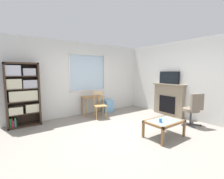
{
  "coord_description": "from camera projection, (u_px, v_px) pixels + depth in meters",
  "views": [
    {
      "loc": [
        -2.57,
        -3.11,
        1.63
      ],
      "look_at": [
        0.39,
        0.99,
        1.05
      ],
      "focal_mm": 25.06,
      "sensor_mm": 36.0,
      "label": 1
    }
  ],
  "objects": [
    {
      "name": "wall_back_with_window",
      "position": [
        82.0,
        80.0,
        5.96
      ],
      "size": [
        5.3,
        0.15,
        2.71
      ],
      "color": "silver",
      "rests_on": "ground"
    },
    {
      "name": "wooden_chair",
      "position": [
        100.0,
        105.0,
        5.51
      ],
      "size": [
        0.51,
        0.49,
        0.9
      ],
      "color": "tan",
      "rests_on": "ground"
    },
    {
      "name": "coffee_table",
      "position": [
        164.0,
        123.0,
        3.88
      ],
      "size": [
        0.92,
        0.62,
        0.43
      ],
      "color": "#8C9E99",
      "rests_on": "ground"
    },
    {
      "name": "desk_under_window",
      "position": [
        92.0,
        100.0,
        5.91
      ],
      "size": [
        0.81,
        0.45,
        0.71
      ],
      "color": "olive",
      "rests_on": "ground"
    },
    {
      "name": "sippy_cup",
      "position": [
        160.0,
        120.0,
        3.74
      ],
      "size": [
        0.07,
        0.07,
        0.09
      ],
      "primitive_type": "cylinder",
      "color": "#337FD6",
      "rests_on": "coffee_table"
    },
    {
      "name": "wall_right",
      "position": [
        180.0,
        79.0,
        5.61
      ],
      "size": [
        0.12,
        5.0,
        2.71
      ],
      "primitive_type": "cube",
      "color": "silver",
      "rests_on": "ground"
    },
    {
      "name": "fireplace",
      "position": [
        169.0,
        99.0,
        5.89
      ],
      "size": [
        0.26,
        1.3,
        1.18
      ],
      "color": "gray",
      "rests_on": "ground"
    },
    {
      "name": "bookshelf",
      "position": [
        22.0,
        92.0,
        4.62
      ],
      "size": [
        0.9,
        0.38,
        1.9
      ],
      "color": "#38281E",
      "rests_on": "ground"
    },
    {
      "name": "office_chair",
      "position": [
        193.0,
        108.0,
        4.66
      ],
      "size": [
        0.58,
        0.62,
        1.0
      ],
      "color": "#7A6B5B",
      "rests_on": "ground"
    },
    {
      "name": "tv",
      "position": [
        169.0,
        78.0,
        5.78
      ],
      "size": [
        0.06,
        0.81,
        0.46
      ],
      "color": "black",
      "rests_on": "fireplace"
    },
    {
      "name": "plastic_drawer_unit",
      "position": [
        107.0,
        106.0,
        6.41
      ],
      "size": [
        0.35,
        0.4,
        0.5
      ],
      "primitive_type": "cube",
      "color": "#72ADDB",
      "rests_on": "ground"
    },
    {
      "name": "ground",
      "position": [
        122.0,
        133.0,
        4.19
      ],
      "size": [
        6.3,
        5.8,
        0.02
      ],
      "primitive_type": "cube",
      "color": "gray"
    }
  ]
}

